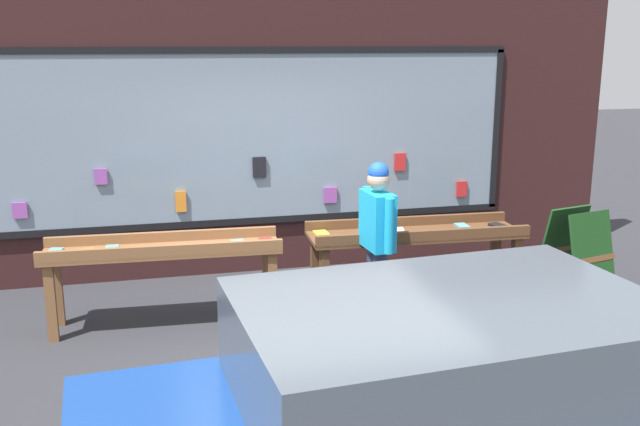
{
  "coord_description": "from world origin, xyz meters",
  "views": [
    {
      "loc": [
        -1.44,
        -6.08,
        2.78
      ],
      "look_at": [
        0.22,
        0.61,
        1.11
      ],
      "focal_mm": 40.0,
      "sensor_mm": 36.0,
      "label": 1
    }
  ],
  "objects_px": {
    "display_table_right": "(416,240)",
    "small_dog": "(343,308)",
    "parked_car": "(445,411)",
    "person_browsing": "(377,232)",
    "sandwich_board_sign": "(576,254)",
    "display_table_left": "(163,257)"
  },
  "relations": [
    {
      "from": "display_table_left",
      "to": "small_dog",
      "type": "relative_size",
      "value": 4.41
    },
    {
      "from": "person_browsing",
      "to": "sandwich_board_sign",
      "type": "distance_m",
      "value": 2.42
    },
    {
      "from": "display_table_left",
      "to": "parked_car",
      "type": "height_order",
      "value": "parked_car"
    },
    {
      "from": "small_dog",
      "to": "parked_car",
      "type": "xyz_separation_m",
      "value": [
        -0.18,
        -2.76,
        0.44
      ]
    },
    {
      "from": "display_table_right",
      "to": "small_dog",
      "type": "height_order",
      "value": "display_table_right"
    },
    {
      "from": "display_table_left",
      "to": "small_dog",
      "type": "bearing_deg",
      "value": -24.25
    },
    {
      "from": "display_table_left",
      "to": "person_browsing",
      "type": "bearing_deg",
      "value": -13.21
    },
    {
      "from": "small_dog",
      "to": "parked_car",
      "type": "height_order",
      "value": "parked_car"
    },
    {
      "from": "person_browsing",
      "to": "parked_car",
      "type": "bearing_deg",
      "value": 164.52
    },
    {
      "from": "person_browsing",
      "to": "parked_car",
      "type": "distance_m",
      "value": 3.09
    },
    {
      "from": "display_table_right",
      "to": "person_browsing",
      "type": "bearing_deg",
      "value": -141.22
    },
    {
      "from": "small_dog",
      "to": "display_table_right",
      "type": "bearing_deg",
      "value": -84.77
    },
    {
      "from": "display_table_right",
      "to": "parked_car",
      "type": "relative_size",
      "value": 0.55
    },
    {
      "from": "display_table_left",
      "to": "display_table_right",
      "type": "distance_m",
      "value": 2.66
    },
    {
      "from": "display_table_right",
      "to": "parked_car",
      "type": "distance_m",
      "value": 3.7
    },
    {
      "from": "display_table_left",
      "to": "sandwich_board_sign",
      "type": "relative_size",
      "value": 2.33
    },
    {
      "from": "person_browsing",
      "to": "parked_car",
      "type": "relative_size",
      "value": 0.39
    },
    {
      "from": "display_table_left",
      "to": "display_table_right",
      "type": "bearing_deg",
      "value": 0.04
    },
    {
      "from": "small_dog",
      "to": "sandwich_board_sign",
      "type": "height_order",
      "value": "sandwich_board_sign"
    },
    {
      "from": "person_browsing",
      "to": "sandwich_board_sign",
      "type": "xyz_separation_m",
      "value": [
        2.37,
        0.19,
        -0.45
      ]
    },
    {
      "from": "display_table_left",
      "to": "small_dog",
      "type": "xyz_separation_m",
      "value": [
        1.64,
        -0.74,
        -0.41
      ]
    },
    {
      "from": "person_browsing",
      "to": "small_dog",
      "type": "xyz_separation_m",
      "value": [
        -0.42,
        -0.26,
        -0.66
      ]
    }
  ]
}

